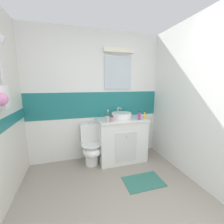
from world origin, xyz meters
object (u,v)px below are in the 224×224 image
(toilet, at_px, (91,146))
(toothpaste_tube_upright, at_px, (145,115))
(toothbrush_cup, at_px, (107,119))
(soap_dispenser, at_px, (139,116))
(lotion_bottle_short, at_px, (112,119))
(sink_basin, at_px, (121,115))

(toilet, bearing_deg, toothpaste_tube_upright, -10.77)
(toothbrush_cup, distance_m, soap_dispenser, 0.61)
(toothbrush_cup, relative_size, lotion_bottle_short, 2.15)
(sink_basin, relative_size, toilet, 0.56)
(toilet, bearing_deg, toothbrush_cup, -31.11)
(lotion_bottle_short, bearing_deg, toilet, 153.01)
(sink_basin, bearing_deg, soap_dispenser, -36.39)
(toilet, bearing_deg, soap_dispenser, -11.79)
(toothbrush_cup, bearing_deg, toothpaste_tube_upright, -1.74)
(toothpaste_tube_upright, bearing_deg, toilet, 169.23)
(toothpaste_tube_upright, bearing_deg, toothbrush_cup, 178.26)
(sink_basin, xyz_separation_m, toothpaste_tube_upright, (0.39, -0.21, 0.01))
(soap_dispenser, distance_m, toothpaste_tube_upright, 0.11)
(sink_basin, distance_m, lotion_bottle_short, 0.32)
(sink_basin, height_order, toothpaste_tube_upright, sink_basin)
(sink_basin, relative_size, soap_dispenser, 2.53)
(toilet, xyz_separation_m, toothpaste_tube_upright, (1.00, -0.19, 0.57))
(toilet, distance_m, toothbrush_cup, 0.64)
(sink_basin, distance_m, toilet, 0.82)
(toilet, xyz_separation_m, lotion_bottle_short, (0.36, -0.18, 0.54))
(lotion_bottle_short, bearing_deg, soap_dispenser, -0.22)
(toilet, xyz_separation_m, soap_dispenser, (0.89, -0.19, 0.56))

